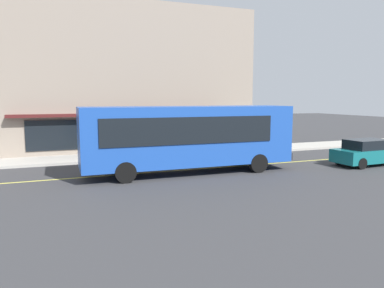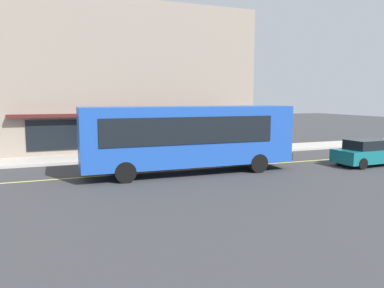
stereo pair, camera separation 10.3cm
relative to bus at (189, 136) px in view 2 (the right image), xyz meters
The scene contains 9 objects.
ground 2.37m from the bus, 139.49° to the left, with size 120.00×120.00×0.00m, color #38383A.
sidewalk 6.62m from the bus, 98.93° to the left, with size 80.00×3.09×0.15m, color #B2ADA3.
lane_centre_stripe 2.37m from the bus, 139.49° to the left, with size 36.00×0.16×0.01m, color #D8D14C.
storefront_building 14.13m from the bus, 98.77° to the left, with size 20.77×12.13×10.69m.
bus is the anchor object (origin of this frame).
traffic_light 5.43m from the bus, 93.91° to the left, with size 0.30×0.52×3.20m.
car_teal 10.83m from the bus, ahead, with size 4.37×2.00×1.52m.
car_black 6.24m from the bus, 33.15° to the left, with size 4.40×2.06×1.52m.
pedestrian_by_curb 9.04m from the bus, 45.60° to the left, with size 0.34×0.34×1.66m.
Camera 2 is at (-5.56, -18.59, 3.92)m, focal length 34.15 mm.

